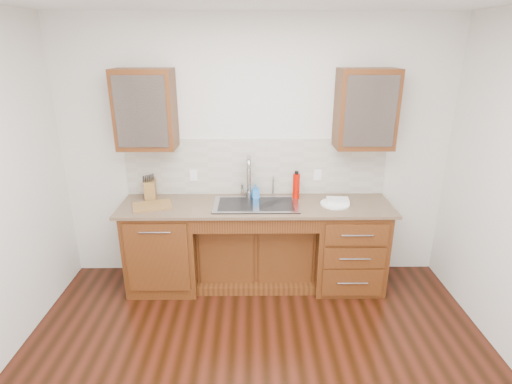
{
  "coord_description": "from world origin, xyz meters",
  "views": [
    {
      "loc": [
        -0.03,
        -2.26,
        2.38
      ],
      "look_at": [
        0.0,
        1.4,
        1.05
      ],
      "focal_mm": 28.0,
      "sensor_mm": 36.0,
      "label": 1
    }
  ],
  "objects_px": {
    "water_bottle": "(296,186)",
    "cutting_board": "(152,206)",
    "soap_bottle": "(256,191)",
    "plate": "(335,204)",
    "knife_block": "(150,189)"
  },
  "relations": [
    {
      "from": "cutting_board",
      "to": "knife_block",
      "type": "bearing_deg",
      "value": 106.07
    },
    {
      "from": "water_bottle",
      "to": "cutting_board",
      "type": "height_order",
      "value": "water_bottle"
    },
    {
      "from": "soap_bottle",
      "to": "knife_block",
      "type": "bearing_deg",
      "value": 165.45
    },
    {
      "from": "soap_bottle",
      "to": "cutting_board",
      "type": "height_order",
      "value": "soap_bottle"
    },
    {
      "from": "water_bottle",
      "to": "cutting_board",
      "type": "distance_m",
      "value": 1.45
    },
    {
      "from": "plate",
      "to": "cutting_board",
      "type": "distance_m",
      "value": 1.81
    },
    {
      "from": "soap_bottle",
      "to": "plate",
      "type": "height_order",
      "value": "soap_bottle"
    },
    {
      "from": "soap_bottle",
      "to": "water_bottle",
      "type": "bearing_deg",
      "value": -13.72
    },
    {
      "from": "soap_bottle",
      "to": "water_bottle",
      "type": "xyz_separation_m",
      "value": [
        0.42,
        -0.0,
        0.05
      ]
    },
    {
      "from": "soap_bottle",
      "to": "water_bottle",
      "type": "relative_size",
      "value": 0.6
    },
    {
      "from": "soap_bottle",
      "to": "knife_block",
      "type": "height_order",
      "value": "knife_block"
    },
    {
      "from": "knife_block",
      "to": "cutting_board",
      "type": "distance_m",
      "value": 0.25
    },
    {
      "from": "soap_bottle",
      "to": "cutting_board",
      "type": "bearing_deg",
      "value": 178.05
    },
    {
      "from": "plate",
      "to": "knife_block",
      "type": "distance_m",
      "value": 1.88
    },
    {
      "from": "plate",
      "to": "cutting_board",
      "type": "xyz_separation_m",
      "value": [
        -1.81,
        -0.03,
        0.0
      ]
    }
  ]
}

